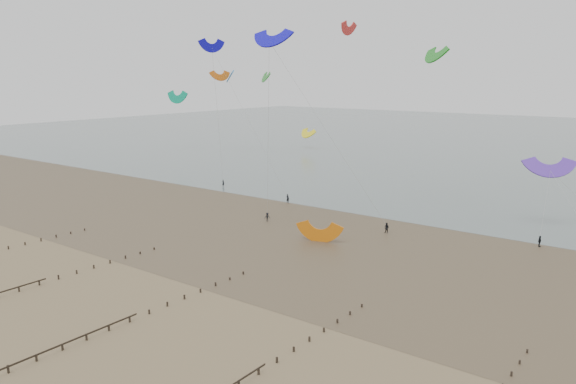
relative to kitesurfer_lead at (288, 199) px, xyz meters
name	(u,v)px	position (x,y,z in m)	size (l,w,h in m)	color
ground	(152,295)	(16.95, -49.79, -0.93)	(500.00, 500.00, 0.00)	brown
sea_and_shore	(294,229)	(12.87, -15.39, -0.93)	(500.00, 665.00, 0.03)	#475654
groynes	(14,366)	(20.95, -68.84, -0.46)	(72.16, 50.16, 1.00)	black
kitesurfer_lead	(288,199)	(0.00, 0.00, 0.00)	(0.68, 0.45, 1.87)	black
kitesurfers	(482,233)	(40.81, -1.59, -0.10)	(111.69, 27.51, 1.79)	black
grounded_kite	(319,242)	(20.63, -19.12, -0.93)	(6.49, 3.40, 4.95)	orange
kites_airborne	(402,94)	(3.06, 45.47, 20.32)	(246.80, 109.40, 45.63)	#029368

